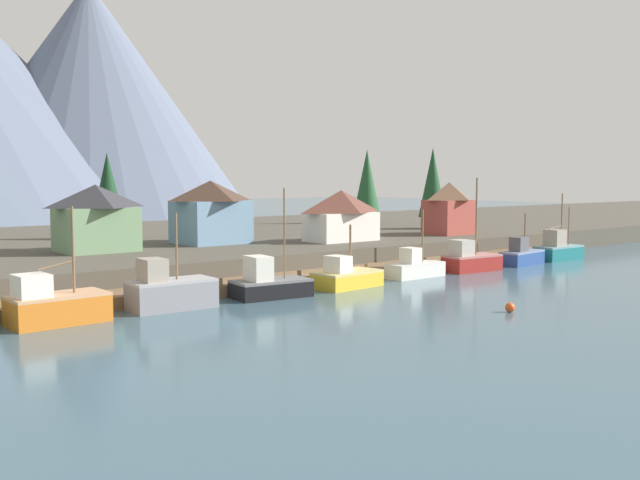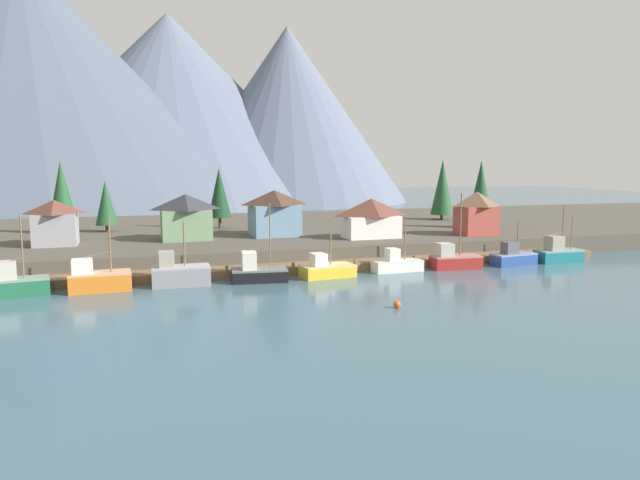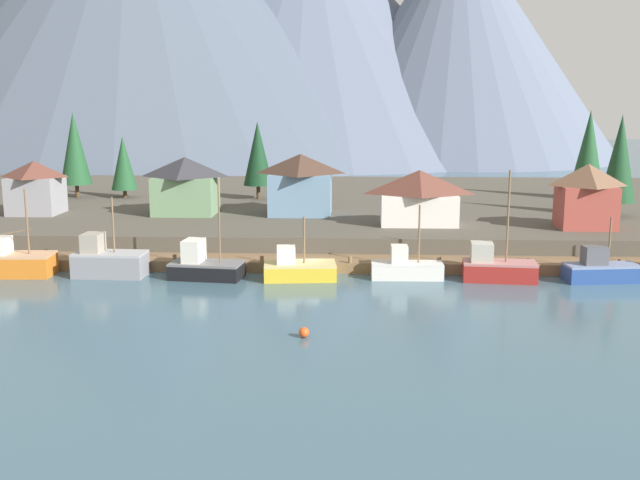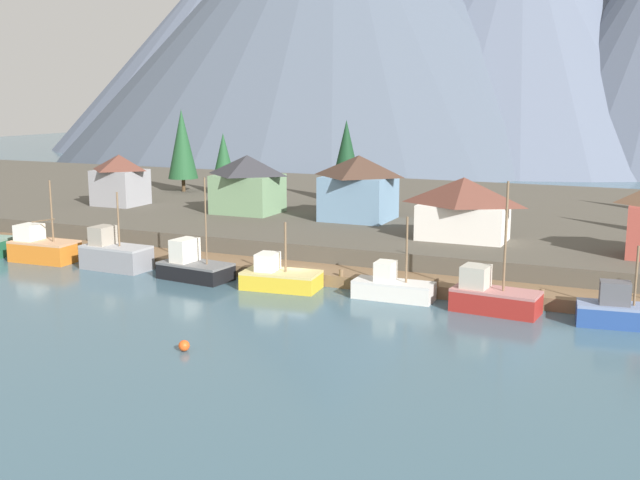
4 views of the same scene
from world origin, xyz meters
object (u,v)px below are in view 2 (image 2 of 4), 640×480
fishing_boat_blue (513,257)px  fishing_boat_teal (558,253)px  house_grey (55,222)px  conifer_back_left (442,187)px  house_blue (274,212)px  fishing_boat_yellow (326,269)px  fishing_boat_orange (98,279)px  fishing_boat_white (397,264)px  fishing_boat_grey (179,273)px  house_red (476,213)px  fishing_boat_black (257,272)px  conifer_near_right (219,193)px  conifer_near_left (62,192)px  conifer_mid_right (106,203)px  house_white (371,218)px  fishing_boat_green (14,284)px  house_green (186,216)px  fishing_boat_red (454,260)px  conifer_mid_left (481,189)px  channel_buoy (397,304)px

fishing_boat_blue → fishing_boat_teal: bearing=-6.7°
house_grey → conifer_back_left: (66.82, 15.92, 3.18)m
house_grey → house_blue: bearing=2.7°
fishing_boat_yellow → house_grey: 37.49m
house_grey → fishing_boat_yellow: bearing=-32.0°
fishing_boat_orange → fishing_boat_white: size_ratio=1.19×
fishing_boat_blue → house_grey: 61.08m
fishing_boat_orange → fishing_boat_grey: size_ratio=1.10×
house_red → conifer_back_left: 23.82m
fishing_boat_black → conifer_near_right: (0.58, 33.60, 7.35)m
conifer_near_left → conifer_back_left: bearing=1.6°
fishing_boat_teal → conifer_mid_right: (-59.06, 33.59, 5.88)m
fishing_boat_teal → conifer_near_left: bearing=154.8°
house_white → fishing_boat_green: bearing=-162.6°
fishing_boat_green → fishing_boat_black: (25.09, -0.13, -0.18)m
house_green → conifer_mid_right: bearing=129.8°
fishing_boat_white → house_grey: bearing=154.2°
conifer_back_left → fishing_boat_black: bearing=-140.7°
fishing_boat_white → conifer_near_right: bearing=116.7°
fishing_boat_grey → fishing_boat_yellow: bearing=1.1°
fishing_boat_red → house_red: 17.59m
fishing_boat_grey → house_green: bearing=84.9°
fishing_boat_teal → fishing_boat_black: bearing=-177.6°
fishing_boat_green → conifer_near_right: bearing=44.5°
fishing_boat_black → conifer_mid_right: size_ratio=1.09×
fishing_boat_black → fishing_boat_white: 17.80m
conifer_near_right → fishing_boat_teal: bearing=-38.9°
house_white → house_red: 16.91m
fishing_boat_blue → conifer_near_left: size_ratio=0.58×
fishing_boat_yellow → fishing_boat_red: 17.29m
fishing_boat_red → house_green: (-31.69, 20.23, 4.66)m
house_red → conifer_mid_left: 10.41m
conifer_mid_left → conifer_near_right: bearing=163.4°
fishing_boat_red → fishing_boat_green: bearing=-174.7°
fishing_boat_yellow → conifer_mid_right: bearing=121.3°
fishing_boat_teal → house_green: house_green is taller
conifer_back_left → conifer_mid_right: bearing=-178.5°
fishing_boat_green → conifer_mid_right: (7.76, 33.91, 5.83)m
conifer_near_right → conifer_back_left: size_ratio=0.87×
fishing_boat_black → conifer_mid_right: conifer_mid_right is taller
fishing_boat_grey → fishing_boat_green: bearing=-177.2°
fishing_boat_yellow → channel_buoy: fishing_boat_yellow is taller
house_grey → channel_buoy: 49.17m
house_grey → fishing_boat_black: bearing=-40.4°
fishing_boat_teal → conifer_back_left: 36.06m
fishing_boat_grey → conifer_mid_left: 55.85m
house_green → fishing_boat_grey: bearing=-97.3°
fishing_boat_green → fishing_boat_orange: size_ratio=1.07×
fishing_boat_green → house_red: 63.39m
fishing_boat_yellow → conifer_mid_left: conifer_mid_left is taller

